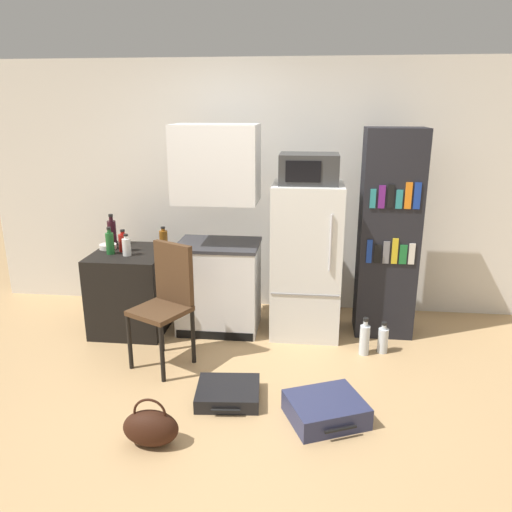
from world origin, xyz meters
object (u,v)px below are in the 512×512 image
(microwave, at_px, (309,169))
(bottle_milk_white, at_px, (127,247))
(bottle_amber_beer, at_px, (163,237))
(bottle_wine_dark, at_px, (112,232))
(side_table, at_px, (133,290))
(bottle_ketchup_red, at_px, (123,242))
(bowl, at_px, (108,246))
(chair, at_px, (167,295))
(suitcase_small_flat, at_px, (326,409))
(suitcase_large_flat, at_px, (228,393))
(handbag, at_px, (151,428))
(bottle_green_tall, at_px, (110,243))
(water_bottle_middle, at_px, (383,340))
(water_bottle_front, at_px, (364,339))
(kitchen_hutch, at_px, (218,239))
(refrigerator, at_px, (306,261))
(bookshelf, at_px, (388,235))

(microwave, relative_size, bottle_milk_white, 2.55)
(bottle_amber_beer, distance_m, bottle_wine_dark, 0.50)
(side_table, height_order, bottle_milk_white, bottle_milk_white)
(bottle_amber_beer, height_order, bottle_wine_dark, bottle_wine_dark)
(bottle_wine_dark, height_order, bottle_ketchup_red, bottle_wine_dark)
(bowl, bearing_deg, bottle_ketchup_red, -18.79)
(chair, relative_size, suitcase_small_flat, 1.63)
(suitcase_large_flat, distance_m, handbag, 0.69)
(bottle_green_tall, relative_size, water_bottle_middle, 0.89)
(microwave, xyz_separation_m, bottle_amber_beer, (-1.40, 0.20, -0.71))
(suitcase_small_flat, xyz_separation_m, handbag, (-1.11, -0.39, 0.05))
(suitcase_small_flat, height_order, handbag, handbag)
(bottle_wine_dark, relative_size, bottle_ketchup_red, 1.47)
(bottle_wine_dark, bearing_deg, bottle_amber_beer, 6.33)
(bottle_green_tall, height_order, suitcase_small_flat, bottle_green_tall)
(suitcase_small_flat, height_order, water_bottle_front, water_bottle_front)
(suitcase_large_flat, bearing_deg, bottle_wine_dark, 129.88)
(kitchen_hutch, height_order, bottle_milk_white, kitchen_hutch)
(bowl, xyz_separation_m, water_bottle_front, (2.42, -0.39, -0.65))
(refrigerator, bearing_deg, kitchen_hutch, 179.86)
(bowl, bearing_deg, suitcase_small_flat, -33.79)
(suitcase_small_flat, bearing_deg, bottle_milk_white, 123.04)
(side_table, xyz_separation_m, water_bottle_front, (2.18, -0.32, -0.24))
(bottle_milk_white, height_order, water_bottle_middle, bottle_milk_white)
(refrigerator, xyz_separation_m, water_bottle_middle, (0.69, -0.35, -0.59))
(bottle_wine_dark, xyz_separation_m, bottle_ketchup_red, (0.19, -0.21, -0.04))
(refrigerator, distance_m, bottle_ketchup_red, 1.72)
(side_table, xyz_separation_m, suitcase_small_flat, (1.83, -1.31, -0.31))
(kitchen_hutch, bearing_deg, refrigerator, -0.14)
(bookshelf, relative_size, bottle_green_tall, 7.51)
(bottle_amber_beer, xyz_separation_m, suitcase_large_flat, (0.87, -1.42, -0.79))
(chair, distance_m, water_bottle_middle, 1.90)
(microwave, distance_m, bottle_amber_beer, 1.58)
(microwave, distance_m, water_bottle_front, 1.56)
(bottle_ketchup_red, bearing_deg, bowl, 161.21)
(bookshelf, distance_m, bottle_amber_beer, 2.14)
(bottle_wine_dark, distance_m, suitcase_large_flat, 2.11)
(bottle_green_tall, xyz_separation_m, bottle_ketchup_red, (0.09, 0.10, -0.02))
(kitchen_hutch, bearing_deg, bottle_wine_dark, 172.75)
(side_table, relative_size, kitchen_hutch, 0.40)
(bottle_green_tall, xyz_separation_m, bottle_amber_beer, (0.40, 0.36, -0.03))
(bookshelf, xyz_separation_m, suitcase_small_flat, (-0.56, -1.49, -0.88))
(chair, height_order, water_bottle_middle, chair)
(side_table, xyz_separation_m, water_bottle_middle, (2.34, -0.26, -0.26))
(bottle_milk_white, distance_m, water_bottle_middle, 2.44)
(bottle_wine_dark, bearing_deg, suitcase_large_flat, -44.99)
(microwave, relative_size, water_bottle_front, 1.50)
(bottle_wine_dark, height_order, water_bottle_front, bottle_wine_dark)
(refrigerator, distance_m, bookshelf, 0.78)
(bottle_milk_white, distance_m, bowl, 0.33)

